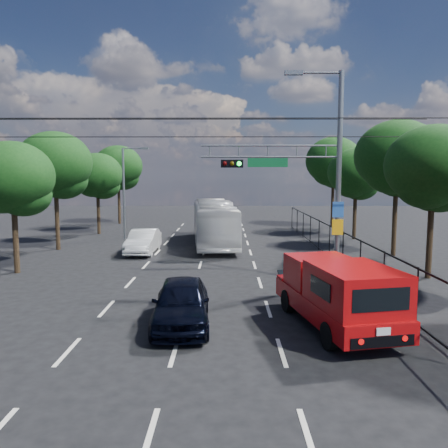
{
  "coord_description": "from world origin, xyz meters",
  "views": [
    {
      "loc": [
        1.46,
        -11.73,
        4.91
      ],
      "look_at": [
        1.35,
        7.34,
        2.8
      ],
      "focal_mm": 35.0,
      "sensor_mm": 36.0,
      "label": 1
    }
  ],
  "objects_px": {
    "red_pickup": "(337,292)",
    "navy_hatchback": "(181,302)",
    "white_bus": "(214,222)",
    "white_van": "(143,241)",
    "signal_mast": "(312,168)"
  },
  "relations": [
    {
      "from": "white_bus",
      "to": "white_van",
      "type": "xyz_separation_m",
      "value": [
        -4.4,
        -3.6,
        -0.83
      ]
    },
    {
      "from": "white_bus",
      "to": "white_van",
      "type": "bearing_deg",
      "value": -145.7
    },
    {
      "from": "signal_mast",
      "to": "white_van",
      "type": "bearing_deg",
      "value": 139.69
    },
    {
      "from": "navy_hatchback",
      "to": "red_pickup",
      "type": "bearing_deg",
      "value": -5.37
    },
    {
      "from": "white_van",
      "to": "white_bus",
      "type": "bearing_deg",
      "value": 40.31
    },
    {
      "from": "signal_mast",
      "to": "navy_hatchback",
      "type": "distance_m",
      "value": 9.03
    },
    {
      "from": "red_pickup",
      "to": "white_bus",
      "type": "xyz_separation_m",
      "value": [
        -4.47,
        17.31,
        0.4
      ]
    },
    {
      "from": "red_pickup",
      "to": "white_van",
      "type": "bearing_deg",
      "value": 122.93
    },
    {
      "from": "navy_hatchback",
      "to": "white_bus",
      "type": "xyz_separation_m",
      "value": [
        0.58,
        17.12,
        0.82
      ]
    },
    {
      "from": "signal_mast",
      "to": "red_pickup",
      "type": "distance_m",
      "value": 7.21
    },
    {
      "from": "red_pickup",
      "to": "navy_hatchback",
      "type": "distance_m",
      "value": 5.07
    },
    {
      "from": "red_pickup",
      "to": "white_bus",
      "type": "height_order",
      "value": "white_bus"
    },
    {
      "from": "white_van",
      "to": "navy_hatchback",
      "type": "bearing_deg",
      "value": -73.19
    },
    {
      "from": "red_pickup",
      "to": "white_van",
      "type": "xyz_separation_m",
      "value": [
        -8.87,
        13.7,
        -0.44
      ]
    },
    {
      "from": "signal_mast",
      "to": "navy_hatchback",
      "type": "bearing_deg",
      "value": -132.69
    }
  ]
}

